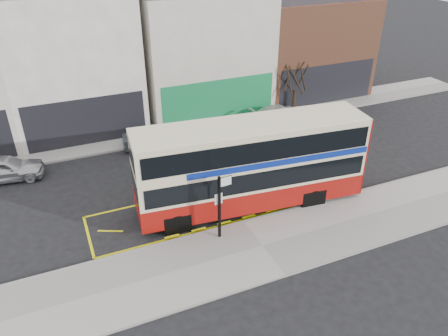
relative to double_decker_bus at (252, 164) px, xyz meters
name	(u,v)px	position (x,y,z in m)	size (l,w,h in m)	color
ground	(240,220)	(-1.03, -1.00, -2.38)	(120.00, 120.00, 0.00)	black
pavement	(262,247)	(-1.03, -3.30, -2.30)	(40.00, 4.00, 0.15)	#9D9A95
kerb	(244,223)	(-1.03, -1.37, -2.30)	(40.00, 0.15, 0.15)	gray
far_pavement	(172,130)	(-1.03, 10.00, -2.30)	(50.00, 3.00, 0.15)	#9D9A95
road_markings	(227,202)	(-1.03, 0.60, -2.37)	(14.00, 3.40, 0.01)	yellow
terrace_left	(69,48)	(-6.53, 13.99, 2.95)	(8.00, 8.01, 11.80)	white
terrace_green_shop	(198,39)	(2.47, 13.99, 2.70)	(9.00, 8.01, 11.30)	silver
terrace_right	(303,34)	(11.47, 13.99, 2.20)	(9.00, 8.01, 10.30)	#98593D
double_decker_bus	(252,164)	(0.00, 0.00, 0.00)	(11.52, 3.73, 4.52)	beige
bus_stop_post	(221,201)	(-2.47, -1.93, -0.33)	(0.79, 0.15, 3.18)	black
car_silver	(4,168)	(-11.50, 7.59, -1.66)	(1.68, 4.18, 1.42)	silver
car_grey	(153,138)	(-2.84, 8.21, -1.75)	(1.32, 3.80, 1.25)	#484D51
car_white	(279,114)	(6.46, 8.46, -1.75)	(1.75, 4.31, 1.25)	silver
street_tree_right	(296,70)	(8.27, 9.52, 0.91)	(2.24, 2.24, 4.83)	#332416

